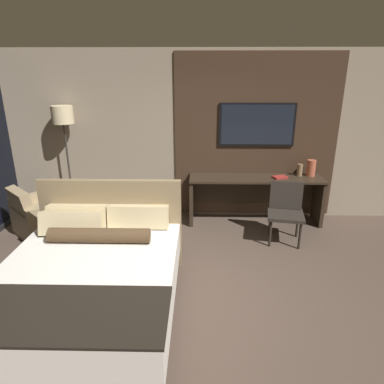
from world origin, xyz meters
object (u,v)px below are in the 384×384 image
object	(u,v)px
armchair_by_window	(42,217)
vase_tall	(311,168)
desk	(255,190)
tv	(257,125)
floor_lamp	(64,125)
desk_chair	(286,207)
vase_short	(300,170)
book	(280,177)
bed	(90,283)

from	to	relation	value
armchair_by_window	vase_tall	size ratio (longest dim) A/B	4.02
desk	tv	size ratio (longest dim) A/B	1.77
armchair_by_window	floor_lamp	xyz separation A→B (m)	(0.30, 0.58, 1.36)
desk	armchair_by_window	world-z (taller)	armchair_by_window
desk_chair	vase_short	bearing A→B (deg)	73.15
desk_chair	floor_lamp	xyz separation A→B (m)	(-3.48, 0.70, 1.11)
armchair_by_window	vase_short	world-z (taller)	vase_short
floor_lamp	vase_tall	size ratio (longest dim) A/B	7.22
desk	desk_chair	world-z (taller)	desk_chair
desk	desk_chair	size ratio (longest dim) A/B	2.49
desk	floor_lamp	world-z (taller)	floor_lamp
desk	armchair_by_window	bearing A→B (deg)	-170.91
floor_lamp	vase_tall	bearing A→B (deg)	0.50
desk_chair	floor_lamp	distance (m)	3.72
vase_tall	tv	bearing A→B (deg)	171.01
desk	desk_chair	xyz separation A→B (m)	(0.36, -0.66, -0.03)
vase_tall	book	distance (m)	0.57
desk	book	size ratio (longest dim) A/B	8.50
tv	vase_short	size ratio (longest dim) A/B	6.31
bed	desk_chair	world-z (taller)	bed
armchair_by_window	vase_short	distance (m)	4.24
desk	book	world-z (taller)	book
floor_lamp	book	bearing A→B (deg)	-1.79
floor_lamp	tv	bearing A→B (deg)	3.30
desk	book	distance (m)	0.47
book	armchair_by_window	bearing A→B (deg)	-172.94
desk	vase_tall	xyz separation A→B (m)	(0.91, 0.07, 0.38)
desk	vase_tall	world-z (taller)	vase_tall
armchair_by_window	book	size ratio (longest dim) A/B	4.17
book	desk	bearing A→B (deg)	168.48
bed	desk	world-z (taller)	bed
bed	desk_chair	size ratio (longest dim) A/B	2.49
armchair_by_window	floor_lamp	world-z (taller)	floor_lamp
tv	vase_tall	distance (m)	1.15
book	bed	bearing A→B (deg)	-136.26
bed	vase_short	world-z (taller)	bed
bed	book	xyz separation A→B (m)	(2.45, 2.35, 0.46)
floor_lamp	desk_chair	bearing A→B (deg)	-11.30
tv	armchair_by_window	bearing A→B (deg)	-167.48
desk_chair	vase_tall	size ratio (longest dim) A/B	3.29
tv	vase_short	distance (m)	1.04
desk_chair	tv	bearing A→B (deg)	122.49
vase_short	vase_tall	bearing A→B (deg)	0.43
vase_tall	vase_short	size ratio (longest dim) A/B	1.36
desk	vase_short	distance (m)	0.81
tv	floor_lamp	xyz separation A→B (m)	(-3.12, -0.18, 0.02)
desk	vase_tall	size ratio (longest dim) A/B	8.19
book	tv	bearing A→B (deg)	142.60
vase_tall	desk_chair	bearing A→B (deg)	-127.12
tv	vase_short	world-z (taller)	tv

